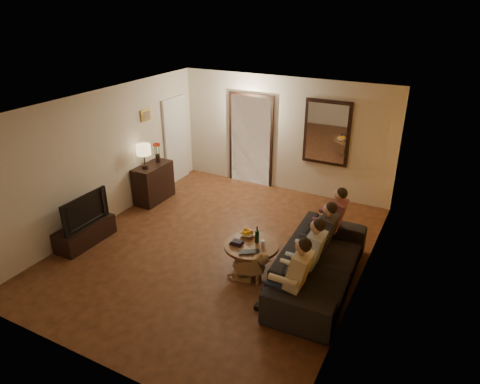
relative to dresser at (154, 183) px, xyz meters
The scene contains 33 objects.
floor 2.53m from the dresser, 25.88° to the right, with size 5.00×6.00×0.01m, color #422411.
ceiling 3.32m from the dresser, 25.88° to the right, with size 5.00×6.00×0.01m, color white.
back_wall 3.08m from the dresser, 40.31° to the left, with size 5.00×0.02×2.60m, color beige.
front_wall 4.75m from the dresser, 61.19° to the right, with size 5.00×0.02×2.60m, color beige.
left_wall 1.43m from the dresser, 102.90° to the right, with size 0.02×6.00×2.60m, color beige.
right_wall 4.95m from the dresser, 12.94° to the right, with size 0.02×6.00×2.60m, color beige.
orange_accent 4.94m from the dresser, 12.97° to the right, with size 0.01×6.00×2.60m, color orange.
kitchen_doorway 2.46m from the dresser, 52.48° to the left, with size 1.00×0.06×2.10m, color #FFE0A5.
door_trim 2.46m from the dresser, 52.34° to the left, with size 1.12×0.04×2.22m, color black.
fridge_glimpse 2.59m from the dresser, 48.08° to the left, with size 0.45×0.03×1.70m, color silver.
mirror_frame 3.90m from the dresser, 29.90° to the left, with size 1.00×0.05×1.40m, color black.
mirror_glass 3.89m from the dresser, 29.50° to the left, with size 0.86×0.02×1.26m, color white.
white_door 1.37m from the dresser, 99.86° to the left, with size 0.06×0.85×2.04m, color white.
framed_art 1.47m from the dresser, 136.53° to the left, with size 0.03×0.28×0.24m, color #B28C33.
art_canvas 1.47m from the dresser, 134.51° to the left, with size 0.01×0.22×0.18m, color brown.
dresser is the anchor object (origin of this frame).
table_lamp 0.72m from the dresser, 90.00° to the right, with size 0.30×0.30×0.54m, color beige, non-canonical shape.
flower_vase 0.67m from the dresser, 90.00° to the left, with size 0.14×0.14×0.44m, color #B32613, non-canonical shape.
tv_stand 2.05m from the dresser, 90.00° to the right, with size 0.45×1.13×0.38m, color black.
tv 2.05m from the dresser, 90.00° to the right, with size 0.13×1.02×0.59m, color black.
sofa 4.38m from the dresser, 16.98° to the right, with size 1.00×2.55×0.75m, color black.
person_a 4.64m from the dresser, 28.05° to the right, with size 0.60×0.40×1.20m, color tan, non-canonical shape.
person_b 4.39m from the dresser, 21.11° to the right, with size 0.60×0.40×1.20m, color tan, non-canonical shape.
person_c 4.21m from the dresser, 13.47° to the right, with size 0.60×0.40×1.20m, color tan, non-canonical shape.
person_d 4.11m from the dresser, ahead, with size 0.60×0.40×1.20m, color tan, non-canonical shape.
dog 3.61m from the dresser, 28.11° to the right, with size 0.56×0.24×0.56m, color #9D6C48, non-canonical shape.
coffee_table 3.36m from the dresser, 24.12° to the right, with size 0.90×0.90×0.45m, color brown.
bowl 3.10m from the dresser, 21.77° to the right, with size 0.26×0.26×0.06m, color white.
oranges 3.11m from the dresser, 21.77° to the right, with size 0.20×0.20×0.08m, color #FF9E15, non-canonical shape.
wine_bottle 3.37m from the dresser, 22.21° to the right, with size 0.07×0.07×0.31m, color black, non-canonical shape.
wine_glass 3.50m from the dresser, 22.17° to the right, with size 0.06×0.06×0.10m, color silver.
book_stack 3.20m from the dresser, 27.36° to the right, with size 0.20×0.15×0.07m, color black, non-canonical shape.
laptop 3.57m from the dresser, 27.57° to the right, with size 0.33×0.21×0.03m, color black.
Camera 1 is at (3.40, -5.68, 4.13)m, focal length 32.00 mm.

